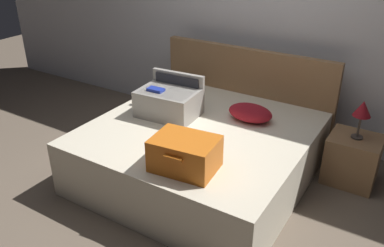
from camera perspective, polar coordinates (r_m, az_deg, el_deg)
name	(u,v)px	position (r m, az deg, el deg)	size (l,w,h in m)	color
ground_plane	(176,198)	(3.51, -2.30, -10.56)	(12.00, 12.00, 0.00)	#6B5B4C
back_wall	(263,13)	(4.34, 10.06, 15.33)	(8.00, 0.10, 2.60)	silver
bed	(200,152)	(3.65, 1.14, -4.15)	(1.85, 1.83, 0.51)	beige
headboard	(246,94)	(4.31, 7.70, 4.21)	(1.88, 0.08, 0.99)	olive
hard_case_large	(169,101)	(3.71, -3.34, 3.26)	(0.57, 0.44, 0.37)	gray
hard_case_medium	(185,154)	(2.90, -1.02, -4.35)	(0.50, 0.40, 0.25)	#D16619
pillow_near_headboard	(250,113)	(3.67, 8.33, 1.54)	(0.41, 0.28, 0.15)	maroon
pillow_center_head	(182,84)	(4.22, -1.43, 5.73)	(0.39, 0.29, 0.22)	white
nightstand	(352,159)	(3.88, 21.93, -4.77)	(0.44, 0.40, 0.44)	olive
table_lamp	(362,110)	(3.67, 23.20, 1.75)	(0.15, 0.15, 0.35)	#3F3833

